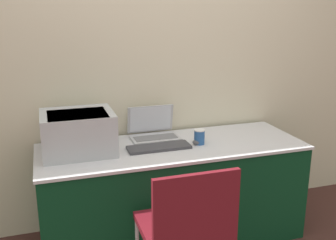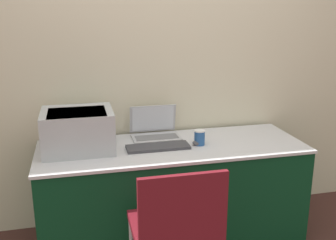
# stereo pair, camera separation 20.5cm
# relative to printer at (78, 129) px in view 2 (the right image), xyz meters

# --- Properties ---
(wall_back) EXTENTS (8.00, 0.05, 2.60)m
(wall_back) POSITION_rel_printer_xyz_m (0.65, 0.33, 0.42)
(wall_back) COLOR beige
(wall_back) RESTS_ON ground_plane
(table) EXTENTS (1.88, 0.67, 0.73)m
(table) POSITION_rel_printer_xyz_m (0.65, -0.06, -0.51)
(table) COLOR #0C381E
(table) RESTS_ON ground_plane
(printer) EXTENTS (0.47, 0.40, 0.28)m
(printer) POSITION_rel_printer_xyz_m (0.00, 0.00, 0.00)
(printer) COLOR #B2B7BC
(printer) RESTS_ON table
(laptop_left) EXTENTS (0.36, 0.26, 0.23)m
(laptop_left) POSITION_rel_printer_xyz_m (0.56, 0.15, -0.10)
(laptop_left) COLOR #B7B7BC
(laptop_left) RESTS_ON table
(external_keyboard) EXTENTS (0.44, 0.15, 0.02)m
(external_keyboard) POSITION_rel_printer_xyz_m (0.53, -0.10, -0.14)
(external_keyboard) COLOR #3D3D42
(external_keyboard) RESTS_ON table
(coffee_cup) EXTENTS (0.08, 0.08, 0.11)m
(coffee_cup) POSITION_rel_printer_xyz_m (0.84, -0.09, -0.10)
(coffee_cup) COLOR #285699
(coffee_cup) RESTS_ON table
(mouse) EXTENTS (0.06, 0.05, 0.04)m
(mouse) POSITION_rel_printer_xyz_m (0.81, -0.10, -0.13)
(mouse) COLOR #4C4C51
(mouse) RESTS_ON table
(chair) EXTENTS (0.46, 0.46, 0.88)m
(chair) POSITION_rel_printer_xyz_m (0.49, -0.77, -0.36)
(chair) COLOR maroon
(chair) RESTS_ON ground_plane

